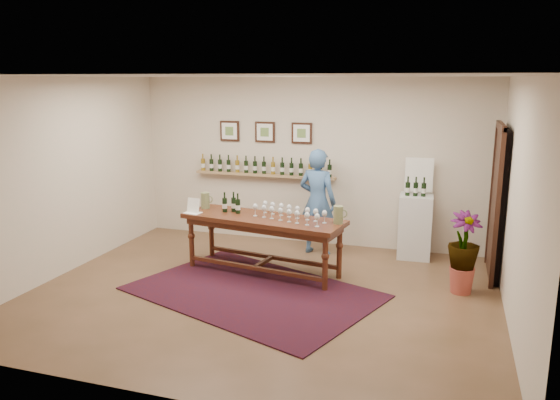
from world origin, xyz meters
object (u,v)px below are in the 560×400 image
(tasting_table, at_px, (263,225))
(display_pedestal, at_px, (415,226))
(potted_plant, at_px, (463,253))
(person, at_px, (317,202))

(tasting_table, height_order, display_pedestal, display_pedestal)
(display_pedestal, distance_m, potted_plant, 1.52)
(display_pedestal, distance_m, person, 1.58)
(tasting_table, relative_size, person, 1.43)
(potted_plant, distance_m, person, 2.48)
(tasting_table, xyz_separation_m, display_pedestal, (2.04, 1.40, -0.21))
(display_pedestal, bearing_deg, person, -169.50)
(potted_plant, bearing_deg, tasting_table, -178.75)
(tasting_table, xyz_separation_m, potted_plant, (2.74, 0.06, -0.16))
(potted_plant, bearing_deg, display_pedestal, 117.77)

